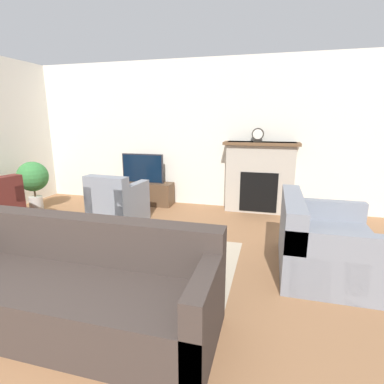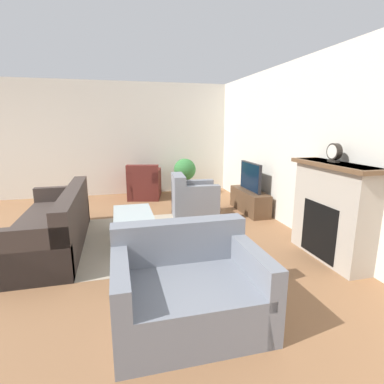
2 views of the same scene
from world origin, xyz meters
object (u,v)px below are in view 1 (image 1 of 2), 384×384
at_px(armchair_accent, 118,206).
at_px(potted_plant, 33,179).
at_px(couch_loveseat, 323,246).
at_px(coffee_table, 135,232).
at_px(tv, 143,168).
at_px(mantel_clock, 258,135).
at_px(couch_sectional, 77,290).

bearing_deg(armchair_accent, potted_plant, -3.35).
height_order(couch_loveseat, coffee_table, couch_loveseat).
height_order(tv, potted_plant, tv).
bearing_deg(mantel_clock, coffee_table, -116.53).
bearing_deg(couch_sectional, couch_loveseat, 35.25).
height_order(tv, armchair_accent, tv).
distance_m(couch_sectional, mantel_clock, 3.87).
xyz_separation_m(couch_loveseat, armchair_accent, (-2.91, 0.79, 0.01)).
distance_m(couch_sectional, potted_plant, 3.67).
bearing_deg(potted_plant, couch_sectional, -43.20).
xyz_separation_m(couch_loveseat, mantel_clock, (-0.86, 2.07, 1.08)).
relative_size(armchair_accent, mantel_clock, 3.66).
bearing_deg(armchair_accent, tv, -80.88).
distance_m(tv, couch_loveseat, 3.61).
distance_m(couch_sectional, couch_loveseat, 2.51).
bearing_deg(coffee_table, armchair_accent, 126.59).
distance_m(tv, potted_plant, 1.96).
bearing_deg(tv, couch_loveseat, -33.45).
bearing_deg(tv, mantel_clock, 2.54).
bearing_deg(mantel_clock, tv, -177.46).
xyz_separation_m(couch_sectional, coffee_table, (-0.01, 1.10, 0.08)).
bearing_deg(mantel_clock, potted_plant, -165.25).
relative_size(couch_sectional, coffee_table, 2.09).
bearing_deg(couch_sectional, mantel_clock, 71.26).
relative_size(coffee_table, potted_plant, 1.22).
distance_m(potted_plant, mantel_clock, 4.07).
height_order(couch_sectional, mantel_clock, mantel_clock).
bearing_deg(coffee_table, potted_plant, 152.15).
relative_size(potted_plant, mantel_clock, 3.83).
height_order(couch_sectional, couch_loveseat, same).
xyz_separation_m(tv, mantel_clock, (2.14, 0.09, 0.66)).
xyz_separation_m(couch_sectional, potted_plant, (-2.67, 2.51, 0.30)).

